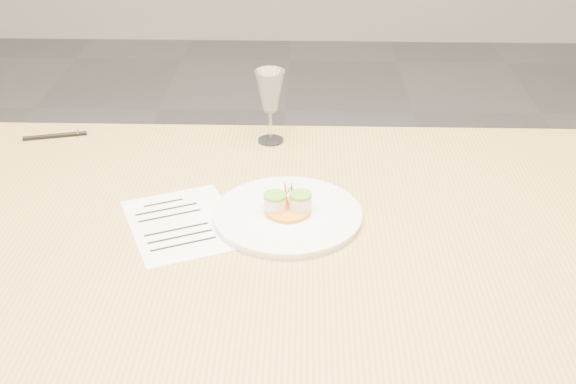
{
  "coord_description": "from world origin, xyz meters",
  "views": [
    {
      "loc": [
        0.11,
        -1.16,
        1.51
      ],
      "look_at": [
        0.08,
        0.08,
        0.8
      ],
      "focal_mm": 45.0,
      "sensor_mm": 36.0,
      "label": 1
    }
  ],
  "objects_px": {
    "ballpoint_pen": "(55,136)",
    "wine_glass_1": "(270,93)",
    "recipe_sheet": "(183,223)",
    "dining_table": "(249,262)",
    "dinner_plate": "(288,214)"
  },
  "relations": [
    {
      "from": "ballpoint_pen",
      "to": "wine_glass_1",
      "type": "distance_m",
      "value": 0.54
    },
    {
      "from": "dinner_plate",
      "to": "recipe_sheet",
      "type": "relative_size",
      "value": 0.94
    },
    {
      "from": "ballpoint_pen",
      "to": "wine_glass_1",
      "type": "height_order",
      "value": "wine_glass_1"
    },
    {
      "from": "dining_table",
      "to": "ballpoint_pen",
      "type": "xyz_separation_m",
      "value": [
        -0.5,
        0.41,
        0.07
      ]
    },
    {
      "from": "recipe_sheet",
      "to": "ballpoint_pen",
      "type": "distance_m",
      "value": 0.53
    },
    {
      "from": "dining_table",
      "to": "ballpoint_pen",
      "type": "distance_m",
      "value": 0.66
    },
    {
      "from": "recipe_sheet",
      "to": "ballpoint_pen",
      "type": "bearing_deg",
      "value": 110.69
    },
    {
      "from": "dinner_plate",
      "to": "recipe_sheet",
      "type": "height_order",
      "value": "dinner_plate"
    },
    {
      "from": "recipe_sheet",
      "to": "wine_glass_1",
      "type": "height_order",
      "value": "wine_glass_1"
    },
    {
      "from": "dining_table",
      "to": "wine_glass_1",
      "type": "height_order",
      "value": "wine_glass_1"
    },
    {
      "from": "recipe_sheet",
      "to": "wine_glass_1",
      "type": "distance_m",
      "value": 0.43
    },
    {
      "from": "ballpoint_pen",
      "to": "recipe_sheet",
      "type": "bearing_deg",
      "value": -60.1
    },
    {
      "from": "dining_table",
      "to": "recipe_sheet",
      "type": "height_order",
      "value": "recipe_sheet"
    },
    {
      "from": "dinner_plate",
      "to": "ballpoint_pen",
      "type": "bearing_deg",
      "value": 148.17
    },
    {
      "from": "wine_glass_1",
      "to": "dining_table",
      "type": "bearing_deg",
      "value": -93.4
    }
  ]
}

